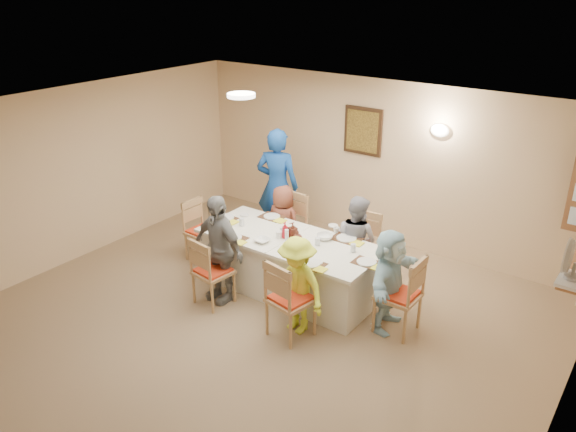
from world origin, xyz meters
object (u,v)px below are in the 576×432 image
Objects in this scene: chair_back_right at (360,248)px; chair_right_end at (398,294)px; chair_front_right at (291,298)px; chair_front_left at (213,270)px; diner_front_left at (219,249)px; diner_front_right at (297,285)px; chair_back_left at (288,226)px; diner_back_left at (283,223)px; diner_right_end at (389,280)px; condiment_ketchup at (285,230)px; caregiver at (277,186)px; desk_fan at (571,264)px; dining_table at (289,265)px; chair_left_end at (203,231)px; diner_back_right at (356,241)px.

chair_back_right is 1.24m from chair_right_end.
chair_front_right is 1.00× the size of chair_right_end.
chair_front_right is at bearing -172.89° from chair_front_left.
chair_front_left is 0.28m from diner_front_left.
chair_back_left is at bearing 138.20° from diner_front_right.
chair_right_end is at bearing 160.04° from diner_back_left.
condiment_ketchup is at bearing 85.42° from diner_right_end.
chair_back_left is 1.50m from diner_front_left.
caregiver reaches higher than chair_back_right.
chair_back_left is at bearing 97.30° from diner_front_left.
desk_fan reaches higher than chair_back_right.
condiment_ketchup is at bearing -40.23° from chair_front_right.
caregiver is (-1.05, 1.15, 0.52)m from dining_table.
diner_right_end is at bearing -87.19° from chair_left_end.
chair_back_left is 1.24m from chair_left_end.
diner_back_left is (-0.60, 0.68, 0.19)m from dining_table.
diner_front_right is at bearing -47.87° from chair_back_left.
diner_front_left is (-0.60, -0.68, 0.33)m from dining_table.
dining_table is at bearing -87.19° from chair_left_end.
chair_back_right is at bearing -119.76° from chair_front_left.
dining_table is at bearing 129.02° from diner_back_left.
chair_back_right is 4.37× the size of condiment_ketchup.
diner_front_left is at bearing 4.22° from chair_front_right.
chair_back_left is at bearing 63.23° from diner_right_end.
diner_back_left is at bearing 66.24° from diner_right_end.
diner_front_right is at bearing 124.51° from diner_right_end.
chair_front_right is (0.00, -1.60, 0.02)m from chair_back_right.
desk_fan reaches higher than chair_back_left.
condiment_ketchup is at bearing 143.72° from diner_front_right.
diner_front_right is (1.20, 0.00, -0.12)m from diner_front_left.
diner_back_right reaches higher than chair_front_right.
chair_back_left is 0.71m from caregiver.
chair_front_right is at bearing -53.13° from dining_table.
diner_back_left is at bearing -178.00° from chair_back_right.
chair_right_end is (1.55, 0.00, 0.11)m from dining_table.
chair_right_end is 0.86× the size of diner_back_left.
chair_right_end is 0.78× the size of diner_right_end.
chair_back_left is 2.18m from diner_right_end.
diner_front_left reaches higher than chair_right_end.
chair_right_end reaches higher than chair_left_end.
chair_back_right is at bearing 3.09° from chair_back_left.
chair_front_right reaches higher than dining_table.
diner_back_right is (-2.65, 0.99, -0.92)m from desk_fan.
chair_front_left is 2.29m from chair_right_end.
desk_fan reaches higher than chair_left_end.
diner_back_right is 1.82m from diner_front_left.
chair_back_left is at bearing 123.78° from condiment_ketchup.
diner_right_end reaches higher than diner_back_left.
chair_back_right is 1.03× the size of chair_front_left.
diner_front_left is 1.89m from caregiver.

